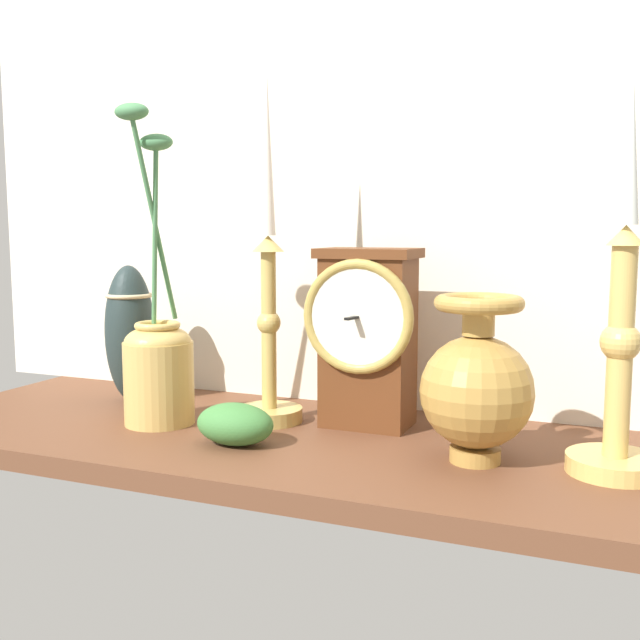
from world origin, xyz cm
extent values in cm
cube|color=brown|center=(0.00, 0.00, -1.20)|extent=(100.00, 36.00, 2.40)
cube|color=silver|center=(0.00, 18.50, 32.50)|extent=(120.00, 2.00, 65.00)
cube|color=#5C3017|center=(7.38, 7.56, 10.47)|extent=(10.62, 7.42, 20.93)
cube|color=#5C3017|center=(7.38, 7.56, 21.53)|extent=(11.90, 8.31, 1.20)
torus|color=#B09648|center=(7.38, 3.44, 14.13)|extent=(13.79, 1.25, 13.79)
cylinder|color=silver|center=(7.38, 3.34, 14.13)|extent=(11.53, 0.40, 11.53)
cube|color=black|center=(7.38, 3.04, 14.13)|extent=(1.55, 4.41, 0.30)
cylinder|color=#D6B05C|center=(36.34, -0.51, 0.90)|extent=(9.57, 9.57, 1.80)
cylinder|color=#D6B05C|center=(36.34, -0.51, 12.34)|extent=(2.47, 2.47, 21.08)
sphere|color=#D6B05C|center=(36.34, -0.51, 13.39)|extent=(3.96, 3.96, 3.96)
cone|color=#D6B05C|center=(36.34, -0.51, 23.88)|extent=(3.64, 3.64, 2.00)
cone|color=white|center=(36.34, -0.51, 31.98)|extent=(2.18, 2.18, 14.21)
cylinder|color=tan|center=(-4.80, 4.44, 0.90)|extent=(8.44, 8.44, 1.80)
cylinder|color=tan|center=(-4.80, 4.44, 11.73)|extent=(1.90, 1.90, 19.86)
sphere|color=tan|center=(-4.80, 4.44, 12.73)|extent=(3.04, 3.04, 3.04)
cone|color=tan|center=(-4.80, 4.44, 22.66)|extent=(4.01, 4.01, 2.00)
cone|color=white|center=(-4.80, 4.44, 33.88)|extent=(1.92, 1.92, 20.43)
cylinder|color=#AF843D|center=(22.65, -2.13, 0.80)|extent=(5.36, 5.36, 1.60)
sphere|color=#AF843D|center=(22.65, -2.13, 7.55)|extent=(11.90, 11.90, 11.90)
cylinder|color=#AF843D|center=(22.65, -2.13, 15.19)|extent=(3.33, 3.33, 3.37)
torus|color=#AF843D|center=(22.65, -2.13, 16.87)|extent=(9.26, 9.26, 1.67)
cylinder|color=tan|center=(-17.24, -1.70, 5.21)|extent=(8.77, 8.77, 10.43)
ellipsoid|color=tan|center=(-17.24, -1.70, 10.43)|extent=(8.33, 8.33, 4.17)
torus|color=tan|center=(-17.24, -1.70, 12.51)|extent=(5.69, 5.69, 0.87)
cylinder|color=#4A8553|center=(-17.24, -1.70, 23.63)|extent=(2.84, 2.33, 22.16)
ellipsoid|color=#4A8553|center=(-16.12, -2.57, 34.75)|extent=(4.40, 2.80, 2.00)
cylinder|color=#4A8553|center=(-17.24, -1.70, 25.26)|extent=(1.12, 7.76, 24.64)
ellipsoid|color=#4A8553|center=(-17.50, -5.29, 38.01)|extent=(4.40, 2.80, 2.00)
ellipsoid|color=#233232|center=(-28.28, 7.41, 9.70)|extent=(7.00, 7.00, 19.40)
torus|color=#CCB78C|center=(-28.28, 7.41, 15.13)|extent=(6.55, 6.55, 0.60)
ellipsoid|color=#3E7A3A|center=(-3.87, -6.25, 2.39)|extent=(9.25, 6.48, 4.78)
camera|label=1|loc=(36.52, -78.52, 24.50)|focal=41.59mm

